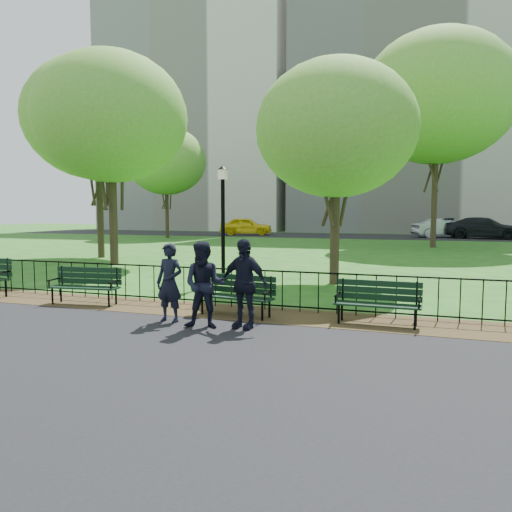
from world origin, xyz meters
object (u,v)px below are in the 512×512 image
(tree_far_e, at_px, (438,98))
(lamppost, at_px, (223,220))
(tree_far_w, at_px, (166,161))
(person_mid, at_px, (204,285))
(park_bench_main, at_px, (222,288))
(park_bench_right_a, at_px, (378,298))
(person_right, at_px, (244,284))
(tree_near_w, at_px, (111,118))
(sedan_dark, at_px, (485,228))
(tree_mid_w, at_px, (98,118))
(sedan_silver, at_px, (442,228))
(taxi, at_px, (246,226))
(person_left, at_px, (170,283))
(tree_near_e, at_px, (336,129))
(park_bench_left_a, at_px, (86,282))

(tree_far_e, bearing_deg, lamppost, -108.71)
(tree_far_w, xyz_separation_m, person_mid, (16.22, -27.33, -5.32))
(park_bench_main, relative_size, park_bench_right_a, 1.09)
(person_right, bearing_deg, tree_near_w, 146.59)
(tree_near_w, relative_size, sedan_dark, 1.48)
(tree_mid_w, relative_size, sedan_silver, 1.98)
(park_bench_right_a, height_order, taxi, taxi)
(tree_near_w, xyz_separation_m, person_left, (7.36, -8.60, -5.10))
(lamppost, relative_size, taxi, 0.76)
(tree_near_w, distance_m, person_left, 12.41)
(tree_mid_w, distance_m, person_left, 15.83)
(tree_far_w, relative_size, person_right, 5.29)
(sedan_silver, height_order, sedan_dark, sedan_dark)
(person_mid, relative_size, sedan_silver, 0.35)
(tree_far_e, xyz_separation_m, person_mid, (-4.05, -23.24, -7.94))
(tree_near_e, xyz_separation_m, taxi, (-13.01, 27.14, -3.78))
(park_bench_main, distance_m, tree_far_w, 31.15)
(park_bench_left_a, distance_m, sedan_dark, 34.99)
(sedan_silver, bearing_deg, taxi, 70.69)
(park_bench_main, distance_m, tree_mid_w, 15.70)
(tree_near_w, xyz_separation_m, sedan_dark, (16.12, 25.45, -5.04))
(park_bench_main, relative_size, park_bench_left_a, 1.05)
(park_bench_left_a, relative_size, tree_near_e, 0.26)
(tree_mid_w, xyz_separation_m, sedan_dark, (18.58, 22.99, -5.59))
(tree_far_w, distance_m, person_right, 32.37)
(tree_near_e, bearing_deg, person_right, -94.81)
(tree_near_w, xyz_separation_m, sedan_silver, (12.98, 26.16, -5.10))
(park_bench_right_a, height_order, person_left, person_left)
(person_right, relative_size, sedan_silver, 0.36)
(park_bench_main, xyz_separation_m, tree_far_w, (-16.05, 26.11, 5.57))
(taxi, bearing_deg, tree_far_w, 131.16)
(taxi, bearing_deg, sedan_dark, -102.09)
(taxi, bearing_deg, park_bench_right_a, -169.28)
(tree_far_e, bearing_deg, tree_near_e, -99.62)
(tree_near_e, bearing_deg, taxi, 115.62)
(tree_far_e, height_order, person_right, tree_far_e)
(park_bench_main, bearing_deg, person_left, -117.84)
(park_bench_right_a, relative_size, lamppost, 0.46)
(tree_far_w, bearing_deg, person_mid, -59.30)
(park_bench_left_a, height_order, tree_mid_w, tree_mid_w)
(tree_far_e, distance_m, sedan_dark, 14.13)
(tree_far_w, bearing_deg, tree_mid_w, -70.95)
(tree_mid_w, bearing_deg, tree_far_w, 109.05)
(lamppost, distance_m, person_left, 5.46)
(tree_far_e, bearing_deg, person_mid, -99.88)
(park_bench_main, bearing_deg, park_bench_left_a, -173.00)
(park_bench_left_a, bearing_deg, taxi, 97.20)
(person_right, height_order, sedan_dark, person_right)
(person_right, xyz_separation_m, sedan_dark, (7.20, 34.06, -0.01))
(tree_far_e, bearing_deg, tree_near_w, -130.46)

